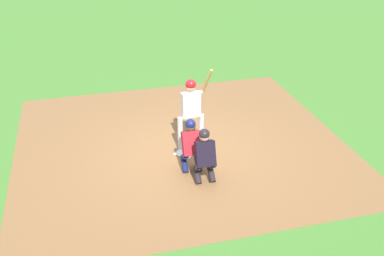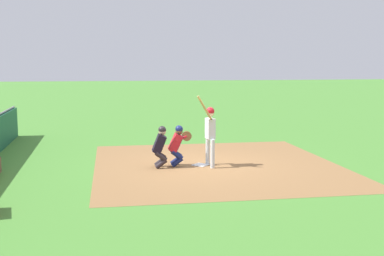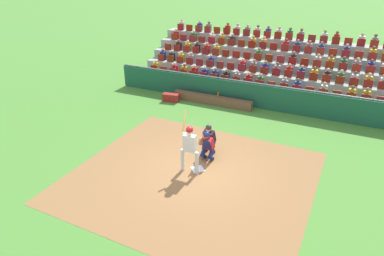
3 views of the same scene
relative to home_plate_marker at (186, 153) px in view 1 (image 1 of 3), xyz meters
The scene contains 6 objects.
ground_plane 0.02m from the home_plate_marker, ahead, with size 160.00×160.00×0.00m, color #4B8A33.
infield_dirt_patch 0.50m from the home_plate_marker, 90.00° to the left, with size 8.22×7.52×0.01m, color olive.
home_plate_marker is the anchor object (origin of this frame).
batter_at_plate 1.18m from the home_plate_marker, 47.90° to the left, with size 0.74×0.61×2.22m.
catcher_crouching 1.01m from the home_plate_marker, 94.38° to the right, with size 0.48×0.72×1.28m.
home_plate_umpire 1.45m from the home_plate_marker, 86.06° to the right, with size 0.48×0.48×1.30m.
Camera 1 is at (-2.49, -9.22, 5.77)m, focal length 42.04 mm.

